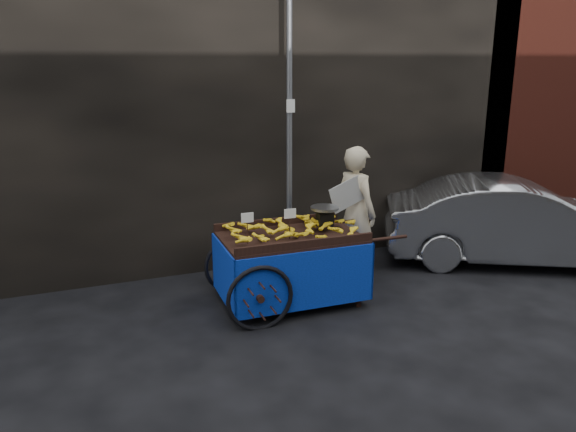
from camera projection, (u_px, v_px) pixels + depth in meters
name	position (u px, v px, depth m)	size (l,w,h in m)	color
ground	(305.00, 304.00, 7.18)	(80.00, 80.00, 0.00)	black
building_wall	(265.00, 93.00, 8.97)	(13.50, 2.00, 5.00)	black
street_pole	(289.00, 134.00, 7.91)	(0.12, 0.10, 4.00)	slate
banana_cart	(287.00, 243.00, 7.02)	(2.42, 1.24, 1.30)	black
vendor	(356.00, 212.00, 7.90)	(0.86, 0.79, 1.88)	beige
plastic_bag	(333.00, 273.00, 7.83)	(0.31, 0.25, 0.28)	#163FAA
parked_car	(515.00, 222.00, 8.52)	(1.35, 3.87, 1.28)	#B2B5BA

